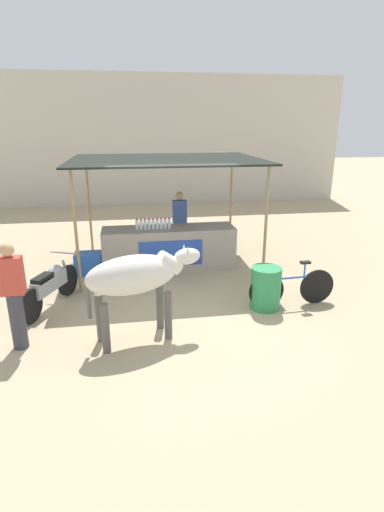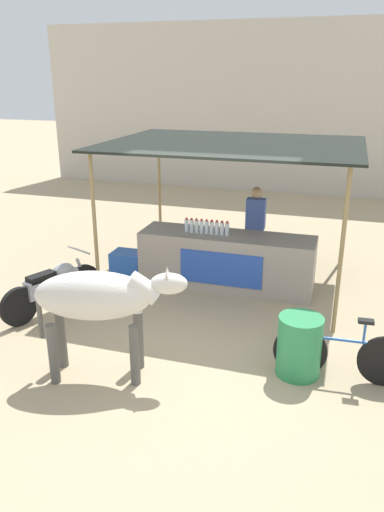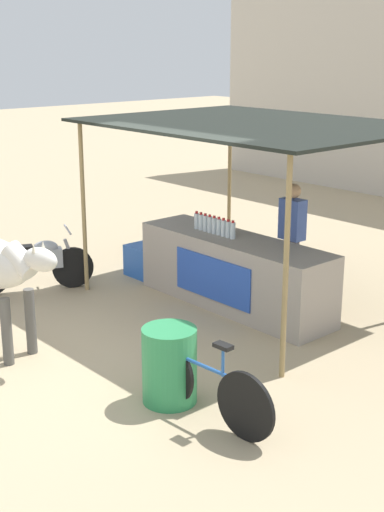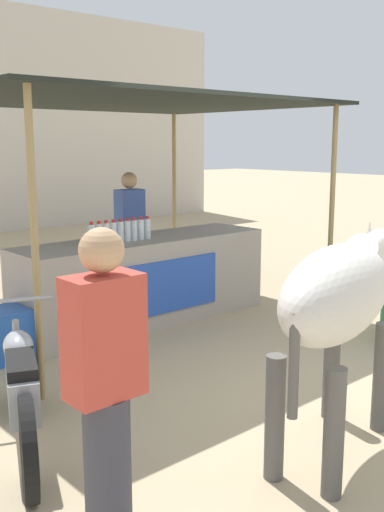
{
  "view_description": "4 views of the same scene",
  "coord_description": "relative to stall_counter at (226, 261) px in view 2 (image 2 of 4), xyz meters",
  "views": [
    {
      "loc": [
        -0.85,
        -6.55,
        3.24
      ],
      "look_at": [
        0.32,
        0.85,
        0.71
      ],
      "focal_mm": 28.0,
      "sensor_mm": 36.0,
      "label": 1
    },
    {
      "loc": [
        1.85,
        -5.72,
        3.55
      ],
      "look_at": [
        -0.31,
        1.19,
        0.89
      ],
      "focal_mm": 35.0,
      "sensor_mm": 36.0,
      "label": 2
    },
    {
      "loc": [
        6.49,
        -4.29,
        3.45
      ],
      "look_at": [
        0.15,
        1.31,
        0.92
      ],
      "focal_mm": 50.0,
      "sensor_mm": 36.0,
      "label": 3
    },
    {
      "loc": [
        -3.96,
        -3.08,
        2.01
      ],
      "look_at": [
        0.04,
        1.44,
        0.86
      ],
      "focal_mm": 42.0,
      "sensor_mm": 36.0,
      "label": 4
    }
  ],
  "objects": [
    {
      "name": "water_barrel",
      "position": [
        1.51,
        -2.39,
        -0.09
      ],
      "size": [
        0.55,
        0.55,
        0.78
      ],
      "primitive_type": "cylinder",
      "color": "#2D8C51",
      "rests_on": "ground"
    },
    {
      "name": "building_wall_far",
      "position": [
        0.0,
        7.96,
        2.04
      ],
      "size": [
        16.0,
        0.5,
        5.04
      ],
      "primitive_type": "cube",
      "color": "beige",
      "rests_on": "ground"
    },
    {
      "name": "vendor_behind_counter",
      "position": [
        0.35,
        0.75,
        0.37
      ],
      "size": [
        0.34,
        0.22,
        1.65
      ],
      "color": "#383842",
      "rests_on": "ground"
    },
    {
      "name": "water_bottle_row",
      "position": [
        -0.35,
        -0.05,
        0.59
      ],
      "size": [
        0.79,
        0.07,
        0.25
      ],
      "color": "silver",
      "rests_on": "stall_counter"
    },
    {
      "name": "stall_awning",
      "position": [
        0.0,
        0.3,
        1.89
      ],
      "size": [
        4.2,
        3.2,
        2.47
      ],
      "color": "black",
      "rests_on": "ground"
    },
    {
      "name": "cooler_box",
      "position": [
        -1.81,
        -0.1,
        -0.24
      ],
      "size": [
        0.6,
        0.44,
        0.48
      ],
      "primitive_type": "cube",
      "color": "blue",
      "rests_on": "ground"
    },
    {
      "name": "motorcycle_parked",
      "position": [
        -2.34,
        -1.75,
        -0.05
      ],
      "size": [
        0.86,
        1.69,
        0.9
      ],
      "color": "black",
      "rests_on": "ground"
    },
    {
      "name": "stall_counter",
      "position": [
        0.0,
        0.0,
        0.0
      ],
      "size": [
        3.0,
        0.82,
        0.96
      ],
      "color": "#9E9389",
      "rests_on": "ground"
    },
    {
      "name": "bicycle_leaning",
      "position": [
        2.03,
        -2.38,
        -0.13
      ],
      "size": [
        1.66,
        0.14,
        0.85
      ],
      "color": "black",
      "rests_on": "ground"
    },
    {
      "name": "ground_plane",
      "position": [
        0.0,
        -2.2,
        -0.48
      ],
      "size": [
        60.0,
        60.0,
        0.0
      ],
      "primitive_type": "plane",
      "color": "tan"
    },
    {
      "name": "cow",
      "position": [
        -0.8,
        -3.13,
        0.55
      ],
      "size": [
        1.85,
        0.88,
        1.44
      ],
      "color": "silver",
      "rests_on": "ground"
    }
  ]
}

